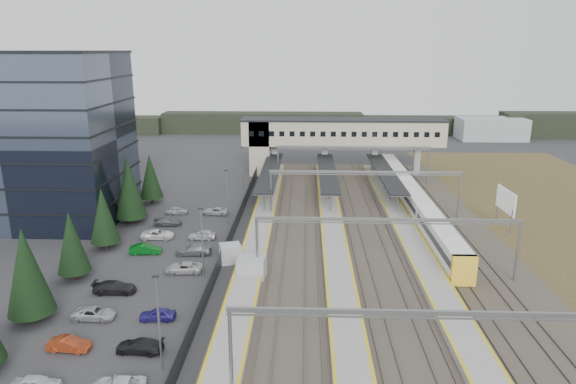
{
  "coord_description": "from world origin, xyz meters",
  "views": [
    {
      "loc": [
        3.24,
        -60.0,
        24.45
      ],
      "look_at": [
        0.62,
        13.34,
        4.0
      ],
      "focal_mm": 32.0,
      "sensor_mm": 36.0,
      "label": 1
    }
  ],
  "objects_px": {
    "train": "(413,199)",
    "billboard": "(506,202)",
    "relay_cabin_near": "(252,268)",
    "relay_cabin_far": "(230,253)",
    "office_building": "(34,137)",
    "footbridge": "(328,135)"
  },
  "relations": [
    {
      "from": "relay_cabin_near",
      "to": "billboard",
      "type": "bearing_deg",
      "value": 28.37
    },
    {
      "from": "billboard",
      "to": "relay_cabin_far",
      "type": "bearing_deg",
      "value": -159.46
    },
    {
      "from": "footbridge",
      "to": "train",
      "type": "xyz_separation_m",
      "value": [
        12.3,
        -24.65,
        -6.05
      ]
    },
    {
      "from": "relay_cabin_far",
      "to": "office_building",
      "type": "bearing_deg",
      "value": 152.75
    },
    {
      "from": "footbridge",
      "to": "office_building",
      "type": "bearing_deg",
      "value": -145.53
    },
    {
      "from": "relay_cabin_near",
      "to": "billboard",
      "type": "relative_size",
      "value": 0.5
    },
    {
      "from": "relay_cabin_near",
      "to": "office_building",
      "type": "bearing_deg",
      "value": 148.88
    },
    {
      "from": "relay_cabin_near",
      "to": "billboard",
      "type": "height_order",
      "value": "billboard"
    },
    {
      "from": "billboard",
      "to": "relay_cabin_near",
      "type": "bearing_deg",
      "value": -151.63
    },
    {
      "from": "footbridge",
      "to": "relay_cabin_near",
      "type": "bearing_deg",
      "value": -101.64
    },
    {
      "from": "relay_cabin_near",
      "to": "relay_cabin_far",
      "type": "bearing_deg",
      "value": 123.67
    },
    {
      "from": "office_building",
      "to": "billboard",
      "type": "height_order",
      "value": "office_building"
    },
    {
      "from": "relay_cabin_far",
      "to": "train",
      "type": "bearing_deg",
      "value": 39.31
    },
    {
      "from": "relay_cabin_near",
      "to": "relay_cabin_far",
      "type": "height_order",
      "value": "relay_cabin_near"
    },
    {
      "from": "train",
      "to": "billboard",
      "type": "relative_size",
      "value": 8.53
    },
    {
      "from": "relay_cabin_far",
      "to": "billboard",
      "type": "height_order",
      "value": "billboard"
    },
    {
      "from": "footbridge",
      "to": "train",
      "type": "relative_size",
      "value": 0.74
    },
    {
      "from": "office_building",
      "to": "train",
      "type": "distance_m",
      "value": 57.19
    },
    {
      "from": "office_building",
      "to": "relay_cabin_far",
      "type": "distance_m",
      "value": 35.92
    },
    {
      "from": "relay_cabin_near",
      "to": "footbridge",
      "type": "height_order",
      "value": "footbridge"
    },
    {
      "from": "office_building",
      "to": "relay_cabin_near",
      "type": "height_order",
      "value": "office_building"
    },
    {
      "from": "relay_cabin_near",
      "to": "train",
      "type": "xyz_separation_m",
      "value": [
        22.62,
        25.5,
        0.62
      ]
    }
  ]
}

